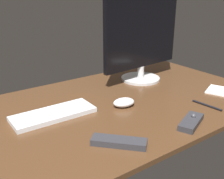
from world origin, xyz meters
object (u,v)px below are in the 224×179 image
object	(u,v)px
keyboard	(54,114)
computer_mouse	(124,102)
tv_remote	(119,142)
media_remote	(191,122)
pen	(207,105)
monitor	(142,37)
notepad	(218,90)

from	to	relation	value
keyboard	computer_mouse	size ratio (longest dim) A/B	3.48
tv_remote	keyboard	bearing A→B (deg)	151.65
media_remote	pen	bearing A→B (deg)	-2.71
computer_mouse	media_remote	bearing A→B (deg)	-57.04
keyboard	pen	size ratio (longest dim) A/B	2.37
media_remote	monitor	bearing A→B (deg)	46.27
pen	notepad	bearing A→B (deg)	106.92
monitor	media_remote	bearing A→B (deg)	-114.81
media_remote	tv_remote	distance (cm)	31.90
tv_remote	media_remote	bearing A→B (deg)	38.34
pen	media_remote	bearing A→B (deg)	-75.08
monitor	pen	distance (cm)	51.20
media_remote	notepad	bearing A→B (deg)	-1.69
monitor	media_remote	size ratio (longest dim) A/B	3.12
keyboard	monitor	bearing A→B (deg)	14.43
media_remote	pen	distance (cm)	20.90
pen	monitor	bearing A→B (deg)	174.25
notepad	pen	bearing A→B (deg)	-157.88
media_remote	tv_remote	size ratio (longest dim) A/B	0.87
monitor	pen	xyz separation A→B (cm)	(-0.44, -45.34, -23.78)
media_remote	pen	size ratio (longest dim) A/B	1.14
computer_mouse	tv_remote	bearing A→B (deg)	-118.43
keyboard	pen	xyz separation A→B (cm)	(59.84, -30.81, -0.49)
monitor	tv_remote	distance (cm)	73.99
media_remote	notepad	world-z (taller)	media_remote
tv_remote	notepad	distance (cm)	72.28
computer_mouse	notepad	size ratio (longest dim) A/B	0.76
keyboard	media_remote	distance (cm)	55.34
monitor	computer_mouse	xyz separation A→B (cm)	(-30.68, -23.77, -22.31)
notepad	pen	distance (cm)	21.95
computer_mouse	keyboard	bearing A→B (deg)	175.32
media_remote	notepad	size ratio (longest dim) A/B	1.28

